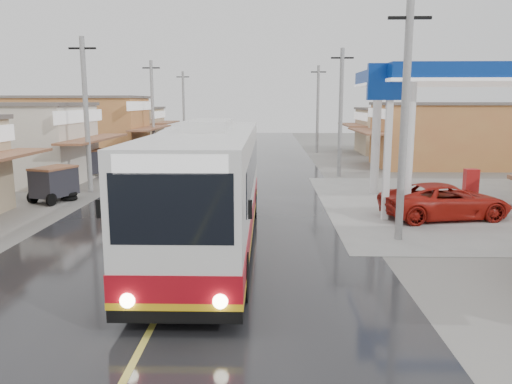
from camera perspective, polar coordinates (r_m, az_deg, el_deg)
ground at (r=17.73m, az=-6.64°, el=-5.30°), size 120.00×120.00×0.00m
road at (r=32.35m, az=-2.94°, el=1.87°), size 12.00×90.00×0.02m
centre_line at (r=32.35m, az=-2.94°, el=1.90°), size 0.15×90.00×0.01m
shopfronts_left at (r=38.47m, az=-22.29°, el=2.45°), size 11.00×44.00×5.20m
shopfronts_right at (r=31.86m, az=24.60°, el=0.79°), size 11.00×44.00×4.80m
utility_poles_left at (r=34.57m, az=-14.47°, el=2.09°), size 1.60×50.00×8.00m
utility_poles_right at (r=32.57m, az=9.44°, el=1.79°), size 1.60×36.00×8.00m
coach_bus at (r=16.33m, az=-5.22°, el=0.58°), size 3.11×13.31×4.15m
second_bus at (r=37.59m, az=-8.78°, el=5.18°), size 2.91×8.36×2.72m
jeepney at (r=21.87m, az=20.81°, el=-0.97°), size 5.60×3.36×1.46m
cyclist at (r=23.25m, az=-12.98°, el=0.03°), size 1.31×2.12×2.16m
tricycle_near at (r=25.71m, az=-22.11°, el=1.08°), size 2.03×2.53×1.69m
tricycle_far at (r=33.07m, az=-18.54°, el=3.31°), size 2.28×2.75×1.80m
tyre_stack at (r=25.94m, az=-20.57°, el=-0.45°), size 0.79×0.79×0.40m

